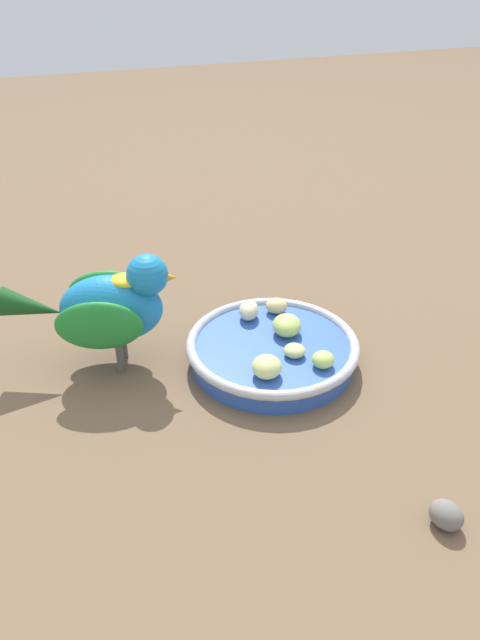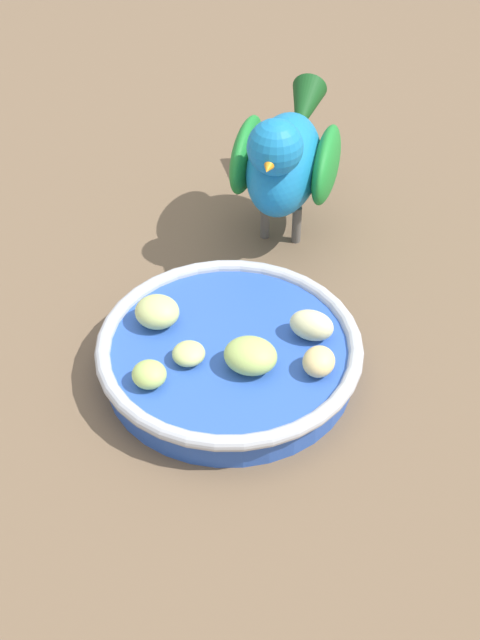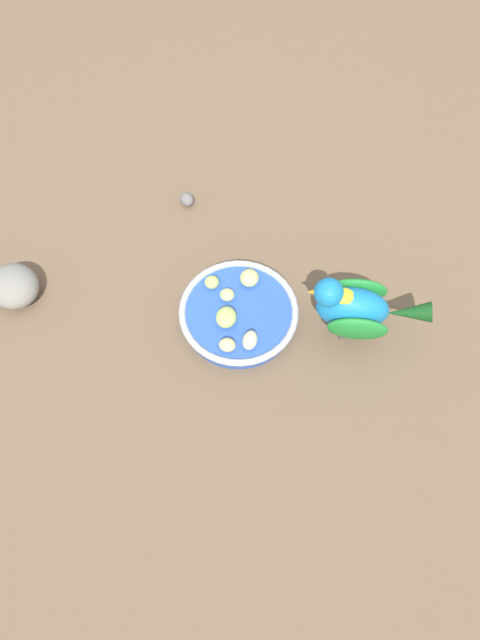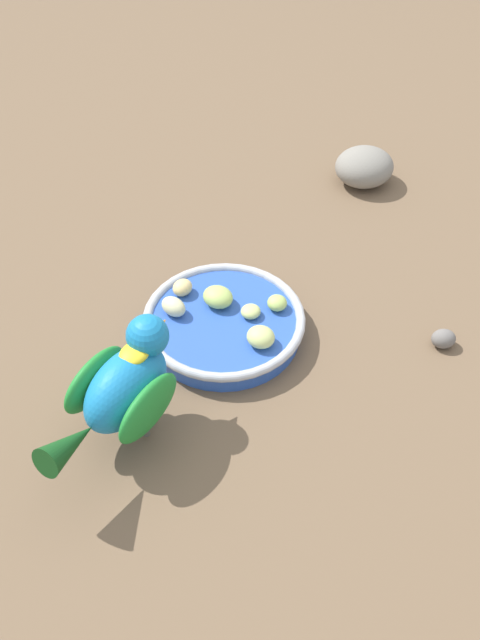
{
  "view_description": "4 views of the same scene",
  "coord_description": "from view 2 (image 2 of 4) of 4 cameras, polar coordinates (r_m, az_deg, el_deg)",
  "views": [
    {
      "loc": [
        0.25,
        0.49,
        0.4
      ],
      "look_at": [
        0.04,
        -0.04,
        0.05
      ],
      "focal_mm": 33.32,
      "sensor_mm": 36.0,
      "label": 1
    },
    {
      "loc": [
        -0.44,
        0.03,
        0.46
      ],
      "look_at": [
        -0.0,
        -0.02,
        0.06
      ],
      "focal_mm": 48.47,
      "sensor_mm": 36.0,
      "label": 2
    },
    {
      "loc": [
        -0.09,
        -0.44,
        0.82
      ],
      "look_at": [
        0.01,
        -0.04,
        0.04
      ],
      "focal_mm": 31.38,
      "sensor_mm": 36.0,
      "label": 3
    },
    {
      "loc": [
        0.63,
        0.14,
        0.67
      ],
      "look_at": [
        0.03,
        0.01,
        0.05
      ],
      "focal_mm": 42.32,
      "sensor_mm": 36.0,
      "label": 4
    }
  ],
  "objects": [
    {
      "name": "apple_piece_5",
      "position": [
        0.61,
        5.22,
        -2.75
      ],
      "size": [
        0.03,
        0.03,
        0.02
      ],
      "primitive_type": "ellipsoid",
      "rotation": [
        0.0,
        0.0,
        5.86
      ],
      "color": "#E5C67F",
      "rests_on": "feeding_bowl"
    },
    {
      "name": "feeding_bowl",
      "position": [
        0.64,
        -0.7,
        -2.26
      ],
      "size": [
        0.2,
        0.2,
        0.03
      ],
      "color": "#2D56B7",
      "rests_on": "ground_plane"
    },
    {
      "name": "apple_piece_0",
      "position": [
        0.63,
        4.75,
        -0.35
      ],
      "size": [
        0.04,
        0.04,
        0.02
      ],
      "primitive_type": "ellipsoid",
      "rotation": [
        0.0,
        0.0,
        1.08
      ],
      "color": "beige",
      "rests_on": "feeding_bowl"
    },
    {
      "name": "apple_piece_3",
      "position": [
        0.61,
        -3.4,
        -2.33
      ],
      "size": [
        0.03,
        0.03,
        0.01
      ],
      "primitive_type": "ellipsoid",
      "rotation": [
        0.0,
        0.0,
        5.45
      ],
      "color": "#C6D17A",
      "rests_on": "feeding_bowl"
    },
    {
      "name": "apple_piece_4",
      "position": [
        0.6,
        -6.02,
        -3.59
      ],
      "size": [
        0.03,
        0.03,
        0.02
      ],
      "primitive_type": "ellipsoid",
      "rotation": [
        0.0,
        0.0,
        0.76
      ],
      "color": "#B2CC66",
      "rests_on": "feeding_bowl"
    },
    {
      "name": "apple_piece_1",
      "position": [
        0.61,
        0.7,
        -2.37
      ],
      "size": [
        0.05,
        0.05,
        0.02
      ],
      "primitive_type": "ellipsoid",
      "rotation": [
        0.0,
        0.0,
        4.31
      ],
      "color": "#B2CC66",
      "rests_on": "feeding_bowl"
    },
    {
      "name": "parrot",
      "position": [
        0.74,
        3.0,
        10.69
      ],
      "size": [
        0.19,
        0.11,
        0.14
      ],
      "rotation": [
        0.0,
        0.0,
        2.8
      ],
      "color": "#59544C",
      "rests_on": "ground_plane"
    },
    {
      "name": "apple_piece_2",
      "position": [
        0.64,
        -5.49,
        0.55
      ],
      "size": [
        0.04,
        0.04,
        0.02
      ],
      "primitive_type": "ellipsoid",
      "rotation": [
        0.0,
        0.0,
        1.14
      ],
      "color": "#C6D17A",
      "rests_on": "feeding_bowl"
    },
    {
      "name": "ground_plane",
      "position": [
        0.64,
        -1.69,
        -4.2
      ],
      "size": [
        4.0,
        4.0,
        0.0
      ],
      "primitive_type": "plane",
      "color": "brown"
    }
  ]
}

